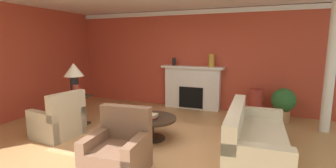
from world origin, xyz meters
TOP-DOWN VIEW (x-y plane):
  - ground_plane at (0.00, 0.00)m, footprint 9.81×9.81m
  - wall_fireplace at (0.00, 3.06)m, footprint 8.15×0.12m
  - wall_window at (-3.83, 0.30)m, footprint 0.12×6.60m
  - crown_moulding at (0.00, 2.98)m, footprint 8.15×0.08m
  - area_rug at (-0.09, 0.28)m, footprint 3.02×2.36m
  - fireplace at (-0.01, 2.85)m, footprint 1.80×0.35m
  - sofa at (1.83, 0.18)m, footprint 0.97×2.13m
  - armchair_near_window at (-1.88, -0.30)m, footprint 0.89×0.89m
  - armchair_facing_fireplace at (0.03, -1.07)m, footprint 0.87×0.87m
  - coffee_table at (-0.09, 0.28)m, footprint 1.00×1.00m
  - side_table at (-2.08, 0.41)m, footprint 0.56×0.56m
  - table_lamp at (-2.08, 0.41)m, footprint 0.44×0.44m
  - vase_tall_corner at (1.78, 2.55)m, footprint 0.35×0.35m
  - vase_mantel_left at (-0.56, 2.80)m, footprint 0.10×0.10m
  - vase_mantel_right at (0.54, 2.80)m, footprint 0.16×0.16m
  - vase_on_side_table at (-1.93, 0.29)m, footprint 0.14×0.14m
  - book_red_cover at (-0.09, 0.18)m, footprint 0.26×0.19m
  - book_art_folio at (-0.03, 0.22)m, footprint 0.20×0.20m
  - potted_plant at (2.38, 2.42)m, footprint 0.56×0.56m
  - column_white at (3.20, 2.09)m, footprint 0.20×0.20m

SIDE VIEW (x-z plane):
  - ground_plane at x=0.00m, z-range 0.00..0.00m
  - area_rug at x=-0.09m, z-range 0.00..0.01m
  - sofa at x=1.83m, z-range -0.13..0.72m
  - armchair_near_window at x=-1.88m, z-range -0.17..0.78m
  - armchair_facing_fireplace at x=0.03m, z-range -0.17..0.78m
  - coffee_table at x=-0.09m, z-range 0.11..0.56m
  - vase_tall_corner at x=1.78m, z-range 0.00..0.75m
  - side_table at x=-2.08m, z-range 0.05..0.75m
  - book_red_cover at x=-0.09m, z-range 0.45..0.48m
  - potted_plant at x=2.38m, z-range 0.08..0.91m
  - book_art_folio at x=-0.03m, z-range 0.48..0.54m
  - fireplace at x=-0.01m, z-range -0.03..1.21m
  - vase_on_side_table at x=-1.93m, z-range 0.70..0.98m
  - table_lamp at x=-2.08m, z-range 0.85..1.60m
  - vase_mantel_left at x=-0.56m, z-range 1.24..1.47m
  - wall_fireplace at x=0.00m, z-range 0.00..2.83m
  - wall_window at x=-3.83m, z-range 0.00..2.83m
  - column_white at x=3.20m, z-range 0.00..2.83m
  - vase_mantel_right at x=0.54m, z-range 1.24..1.59m
  - crown_moulding at x=0.00m, z-range 2.69..2.81m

